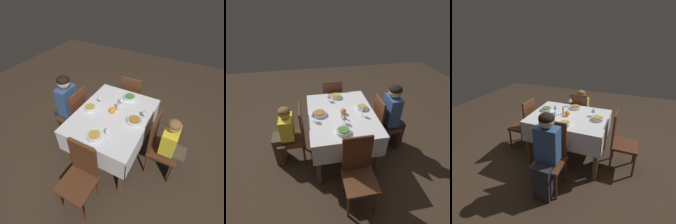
{
  "view_description": "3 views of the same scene",
  "coord_description": "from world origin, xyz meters",
  "views": [
    {
      "loc": [
        -1.57,
        -0.83,
        2.36
      ],
      "look_at": [
        -0.09,
        -0.04,
        0.9
      ],
      "focal_mm": 28.0,
      "sensor_mm": 36.0,
      "label": 1
    },
    {
      "loc": [
        2.07,
        -0.43,
        2.24
      ],
      "look_at": [
        0.1,
        -0.07,
        0.87
      ],
      "focal_mm": 28.0,
      "sensor_mm": 36.0,
      "label": 2
    },
    {
      "loc": [
        -0.86,
        2.43,
        1.97
      ],
      "look_at": [
        0.08,
        0.02,
        0.84
      ],
      "focal_mm": 28.0,
      "sensor_mm": 36.0,
      "label": 3
    }
  ],
  "objects": [
    {
      "name": "candle_centerpiece",
      "position": [
        0.11,
        -0.01,
        0.84
      ],
      "size": [
        0.05,
        0.05,
        0.16
      ],
      "color": "beige",
      "rests_on": "dining_table"
    },
    {
      "name": "bowl_south",
      "position": [
        -0.0,
        -0.32,
        0.8
      ],
      "size": [
        0.2,
        0.2,
        0.06
      ],
      "color": "silver",
      "rests_on": "dining_table"
    },
    {
      "name": "bowl_east",
      "position": [
        0.44,
        -0.06,
        0.8
      ],
      "size": [
        0.19,
        0.19,
        0.06
      ],
      "color": "silver",
      "rests_on": "dining_table"
    },
    {
      "name": "ground_plane",
      "position": [
        0.0,
        0.0,
        0.0
      ],
      "size": [
        8.0,
        8.0,
        0.0
      ],
      "primitive_type": "plane",
      "color": "#3D2D21"
    },
    {
      "name": "dining_table",
      "position": [
        0.0,
        0.0,
        0.67
      ],
      "size": [
        1.24,
        0.97,
        0.78
      ],
      "color": "silver",
      "rests_on": "ground_plane"
    },
    {
      "name": "person_child_yellow",
      "position": [
        0.03,
        -0.86,
        0.54
      ],
      "size": [
        0.3,
        0.33,
        0.98
      ],
      "color": "#4C4233",
      "rests_on": "ground_plane"
    },
    {
      "name": "chair_west",
      "position": [
        -0.83,
        -0.02,
        0.51
      ],
      "size": [
        0.39,
        0.39,
        0.95
      ],
      "rotation": [
        0.0,
        0.0,
        -1.57
      ],
      "color": "#562D19",
      "rests_on": "ground_plane"
    },
    {
      "name": "person_adult_denim",
      "position": [
        0.0,
        0.85,
        0.65
      ],
      "size": [
        0.3,
        0.34,
        1.15
      ],
      "rotation": [
        0.0,
        0.0,
        3.14
      ],
      "color": "#282833",
      "rests_on": "ground_plane"
    },
    {
      "name": "bowl_west",
      "position": [
        -0.46,
        -0.0,
        0.8
      ],
      "size": [
        0.19,
        0.19,
        0.06
      ],
      "color": "silver",
      "rests_on": "dining_table"
    },
    {
      "name": "wine_glass_east",
      "position": [
        0.25,
        -0.01,
        0.88
      ],
      "size": [
        0.07,
        0.07,
        0.15
      ],
      "color": "white",
      "rests_on": "dining_table"
    },
    {
      "name": "wine_glass_north",
      "position": [
        0.13,
        0.28,
        0.89
      ],
      "size": [
        0.07,
        0.07,
        0.16
      ],
      "color": "white",
      "rests_on": "dining_table"
    },
    {
      "name": "bowl_north",
      "position": [
        -0.05,
        0.34,
        0.8
      ],
      "size": [
        0.17,
        0.17,
        0.06
      ],
      "color": "silver",
      "rests_on": "dining_table"
    },
    {
      "name": "chair_east",
      "position": [
        0.83,
        0.05,
        0.51
      ],
      "size": [
        0.39,
        0.39,
        0.95
      ],
      "rotation": [
        0.0,
        0.0,
        1.57
      ],
      "color": "#562D19",
      "rests_on": "ground_plane"
    },
    {
      "name": "wine_glass_south",
      "position": [
        0.13,
        -0.41,
        0.89
      ],
      "size": [
        0.07,
        0.07,
        0.16
      ],
      "color": "white",
      "rests_on": "dining_table"
    },
    {
      "name": "chair_north",
      "position": [
        0.0,
        0.69,
        0.51
      ],
      "size": [
        0.39,
        0.39,
        0.95
      ],
      "rotation": [
        0.0,
        0.0,
        3.14
      ],
      "color": "#562D19",
      "rests_on": "ground_plane"
    },
    {
      "name": "chair_south",
      "position": [
        0.03,
        -0.69,
        0.51
      ],
      "size": [
        0.39,
        0.39,
        0.95
      ],
      "color": "#562D19",
      "rests_on": "ground_plane"
    },
    {
      "name": "orange_fruit",
      "position": [
        0.03,
        0.02,
        0.82
      ],
      "size": [
        0.09,
        0.09,
        0.09
      ],
      "primitive_type": "sphere",
      "color": "orange",
      "rests_on": "dining_table"
    },
    {
      "name": "wine_glass_west",
      "position": [
        -0.37,
        -0.13,
        0.88
      ],
      "size": [
        0.08,
        0.08,
        0.14
      ],
      "color": "white",
      "rests_on": "dining_table"
    }
  ]
}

